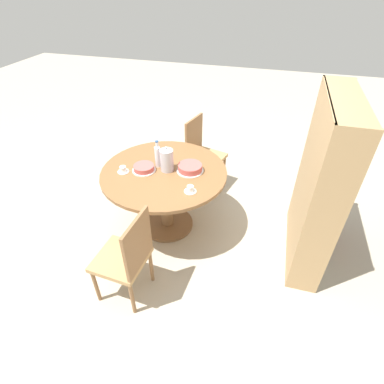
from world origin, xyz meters
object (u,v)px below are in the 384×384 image
(cup_a, at_px, (190,189))
(chair_b, at_px, (202,152))
(cake_main, at_px, (190,168))
(cake_second, at_px, (144,168))
(chair_a, at_px, (127,256))
(cup_b, at_px, (123,170))
(water_bottle, at_px, (158,156))
(bookshelf, at_px, (316,188))
(coffee_pot, at_px, (167,160))

(cup_a, bearing_deg, chair_b, -171.58)
(cake_main, distance_m, cake_second, 0.47)
(cup_a, bearing_deg, chair_a, -28.38)
(cake_main, distance_m, cup_b, 0.68)
(chair_a, bearing_deg, cup_b, -150.13)
(chair_a, bearing_deg, cake_second, -163.49)
(cake_second, xyz_separation_m, cup_a, (0.22, 0.56, -0.00))
(water_bottle, height_order, cake_second, water_bottle)
(chair_b, xyz_separation_m, water_bottle, (0.86, -0.27, 0.39))
(chair_a, xyz_separation_m, cup_b, (-0.81, -0.39, 0.29))
(chair_b, distance_m, cake_main, 0.92)
(bookshelf, height_order, water_bottle, bookshelf)
(bookshelf, bearing_deg, cake_main, 88.42)
(coffee_pot, relative_size, cup_a, 2.32)
(cup_b, bearing_deg, cup_a, 79.69)
(cake_second, bearing_deg, chair_b, 158.91)
(chair_b, xyz_separation_m, cake_second, (0.98, -0.38, 0.30))
(bookshelf, distance_m, cake_second, 1.68)
(water_bottle, bearing_deg, bookshelf, 88.54)
(chair_b, relative_size, cake_second, 3.88)
(chair_a, distance_m, coffee_pot, 1.05)
(chair_a, distance_m, bookshelf, 1.81)
(bookshelf, relative_size, water_bottle, 5.65)
(chair_a, distance_m, cup_a, 0.82)
(bookshelf, distance_m, cake_main, 1.22)
(cup_a, relative_size, cup_b, 1.00)
(bookshelf, bearing_deg, water_bottle, 88.54)
(chair_b, bearing_deg, cake_second, 174.08)
(coffee_pot, relative_size, water_bottle, 0.92)
(water_bottle, height_order, cup_b, water_bottle)
(bookshelf, xyz_separation_m, cup_b, (0.17, -1.87, -0.02))
(water_bottle, bearing_deg, chair_a, 4.46)
(coffee_pot, height_order, water_bottle, water_bottle)
(cake_second, bearing_deg, cup_b, -67.86)
(bookshelf, distance_m, water_bottle, 1.57)
(chair_a, xyz_separation_m, cup_a, (-0.68, 0.37, 0.29))
(cake_main, bearing_deg, chair_b, -174.72)
(cup_a, bearing_deg, cake_second, -111.27)
(chair_a, height_order, coffee_pot, coffee_pot)
(coffee_pot, height_order, cake_second, coffee_pot)
(cake_main, height_order, cup_b, cake_main)
(bookshelf, height_order, coffee_pot, bookshelf)
(coffee_pot, relative_size, cake_main, 0.98)
(chair_a, height_order, chair_b, same)
(chair_a, relative_size, bookshelf, 0.56)
(coffee_pot, bearing_deg, cake_main, 100.19)
(cake_main, bearing_deg, water_bottle, -91.02)
(cake_main, bearing_deg, cake_second, -75.32)
(coffee_pot, bearing_deg, cake_second, -70.87)
(bookshelf, xyz_separation_m, coffee_pot, (0.01, -1.45, 0.08))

